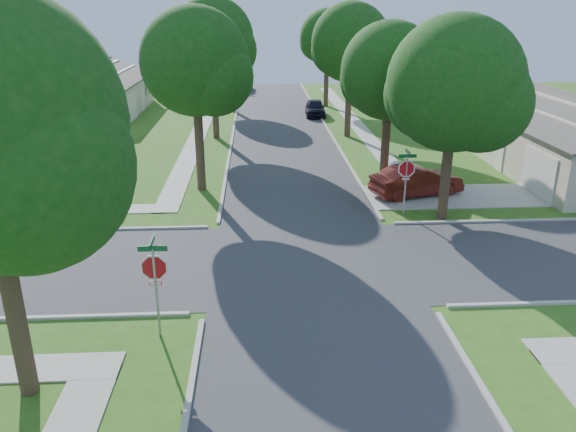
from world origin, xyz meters
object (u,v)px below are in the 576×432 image
Objects in this scene: tree_w_near at (196,67)px; tree_e_far at (328,40)px; tree_w_far at (223,45)px; tree_ne_corner at (456,90)px; house_nw_near at (18,137)px; car_curb_east at (315,108)px; house_nw_far at (94,95)px; stop_sign_sw at (155,272)px; tree_w_mid at (213,43)px; stop_sign_ne at (406,171)px; tree_e_near at (391,76)px; house_ne_far at (464,97)px; car_driveway at (417,181)px; tree_e_mid at (351,46)px; car_curb_west at (243,85)px.

tree_e_far is at bearing 69.40° from tree_w_near.
tree_ne_corner is at bearing -69.72° from tree_w_far.
tree_ne_corner reaches higher than house_nw_near.
car_curb_east is (19.19, 14.07, -0.82)m from house_nw_near.
house_nw_near is (-20.75, -19.01, -4.46)m from tree_e_far.
stop_sign_sw is at bearing -72.90° from house_nw_far.
tree_w_far is 12.19m from house_nw_far.
tree_w_mid reaches higher than car_curb_east.
stop_sign_ne is 19.31m from tree_w_mid.
house_ne_far is at bearing 60.65° from tree_e_near.
stop_sign_sw is 0.22× the size of house_nw_near.
tree_e_near is at bearing 89.32° from stop_sign_ne.
house_nw_far is 3.32× the size of car_curb_east.
tree_e_near is at bearing 20.82° from car_driveway.
house_nw_near is at bearing 163.89° from tree_e_near.
car_curb_west is at bearing 108.53° from tree_e_mid.
tree_e_near is at bearing 109.11° from car_curb_west.
tree_w_far is 10.45m from car_curb_east.
tree_ne_corner reaches higher than car_curb_east.
tree_w_near is 25.01m from tree_w_far.
tree_e_near is 36.96m from car_curb_west.
car_curb_west is (1.44, 23.74, -5.86)m from tree_w_mid.
tree_w_near is 22.21m from car_curb_east.
tree_w_near is (0.06, 13.71, 4.08)m from stop_sign_sw.
house_nw_near is 23.81m from car_curb_east.
tree_e_near is 20.72m from car_curb_east.
tree_e_mid is at bearing -144.58° from house_ne_far.
house_nw_near is 23.29m from car_driveway.
house_ne_far reaches higher than car_driveway.
house_nw_near is (-11.35, -6.01, -4.97)m from tree_w_mid.
car_curb_east is at bearing -107.47° from tree_e_far.
tree_ne_corner is at bearing -16.55° from stop_sign_ne.
car_driveway is at bearing 110.40° from car_curb_west.
stop_sign_sw is 0.31× the size of tree_w_mid.
tree_w_mid is at bearing 119.80° from stop_sign_ne.
house_nw_near is (-22.35, 10.79, -4.08)m from tree_ne_corner.
tree_e_far is at bearing 75.24° from car_curb_east.
stop_sign_sw reaches higher than car_curb_west.
stop_sign_sw is at bearing -60.17° from house_nw_near.
tree_e_mid is at bearing -76.35° from car_curb_east.
tree_e_near reaches higher than stop_sign_ne.
car_driveway is (1.24, -13.63, -5.50)m from tree_e_mid.
tree_e_near is (0.05, 4.31, 3.61)m from stop_sign_ne.
house_nw_far is 3.12× the size of car_curb_west.
tree_e_near is 26.71m from tree_w_far.
house_nw_near is 17.00m from house_nw_far.
tree_e_far is 29.85m from tree_ne_corner.
tree_w_near is 12.01m from tree_w_mid.
tree_e_mid reaches higher than tree_e_far.
stop_sign_sw is 1.00× the size of stop_sign_ne.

